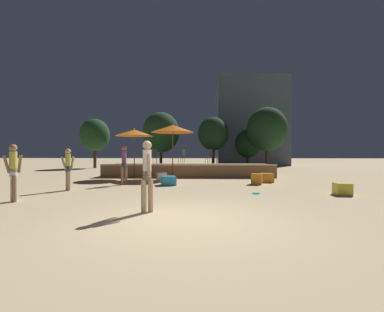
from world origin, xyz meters
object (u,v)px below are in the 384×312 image
object	(u,v)px
person_3	(68,168)
background_tree_4	(248,144)
cube_seat_2	(342,189)
cube_seat_3	(257,179)
cube_seat_0	(168,181)
person_2	(124,163)
cube_seat_4	(267,178)
patio_umbrella_1	(173,129)
patio_umbrella_0	(134,133)
background_tree_1	(161,133)
bistro_chair_2	(156,155)
background_tree_0	(267,129)
background_tree_2	(213,134)
bistro_chair_0	(210,155)
person_4	(147,173)
frisbee_disc	(256,193)
bistro_chair_1	(183,155)
person_0	(13,171)
cube_seat_1	(161,176)
background_tree_3	(95,135)

from	to	relation	value
person_3	background_tree_4	size ratio (longest dim) A/B	0.45
cube_seat_2	cube_seat_3	xyz separation A→B (m)	(-2.35, 2.85, 0.04)
cube_seat_0	person_2	xyz separation A→B (m)	(-2.04, 0.07, 0.80)
cube_seat_0	person_2	distance (m)	2.19
cube_seat_4	patio_umbrella_1	bearing A→B (deg)	158.65
patio_umbrella_0	background_tree_1	world-z (taller)	background_tree_1
bistro_chair_2	background_tree_1	bearing A→B (deg)	-52.21
cube_seat_4	background_tree_0	world-z (taller)	background_tree_0
background_tree_2	person_3	bearing A→B (deg)	-113.44
cube_seat_3	bistro_chair_0	xyz separation A→B (m)	(-2.04, 4.30, 1.09)
cube_seat_3	person_4	size ratio (longest dim) A/B	0.34
cube_seat_0	person_4	world-z (taller)	person_4
bistro_chair_0	frisbee_disc	xyz separation A→B (m)	(1.44, -7.05, -1.32)
bistro_chair_1	frisbee_disc	xyz separation A→B (m)	(3.22, -7.79, -1.32)
cube_seat_2	cube_seat_4	size ratio (longest dim) A/B	0.90
patio_umbrella_1	frisbee_disc	xyz separation A→B (m)	(3.63, -5.57, -2.82)
cube_seat_2	background_tree_0	bearing A→B (deg)	86.66
cube_seat_0	person_4	bearing A→B (deg)	-88.08
cube_seat_4	person_3	distance (m)	8.98
person_0	cube_seat_3	bearing A→B (deg)	70.54
cube_seat_1	background_tree_2	xyz separation A→B (m)	(3.18, 10.55, 3.00)
background_tree_0	background_tree_4	bearing A→B (deg)	137.37
patio_umbrella_0	person_4	size ratio (longest dim) A/B	1.63
background_tree_0	background_tree_4	size ratio (longest dim) A/B	1.51
person_0	background_tree_0	distance (m)	19.19
cube_seat_3	bistro_chair_2	bearing A→B (deg)	143.50
cube_seat_0	background_tree_3	world-z (taller)	background_tree_3
bistro_chair_0	bistro_chair_1	xyz separation A→B (m)	(-1.78, 0.74, 0.00)
bistro_chair_0	background_tree_1	xyz separation A→B (m)	(-4.45, 8.26, 2.05)
patio_umbrella_0	bistro_chair_2	bearing A→B (deg)	53.91
patio_umbrella_0	background_tree_3	size ratio (longest dim) A/B	0.62
cube_seat_1	person_0	world-z (taller)	person_0
person_0	bistro_chair_1	distance (m)	10.50
cube_seat_2	frisbee_disc	size ratio (longest dim) A/B	2.00
patio_umbrella_1	background_tree_1	distance (m)	10.02
bistro_chair_1	background_tree_2	bearing A→B (deg)	-176.09
bistro_chair_0	background_tree_0	distance (m)	8.58
person_4	cube_seat_1	bearing A→B (deg)	-110.93
cube_seat_4	background_tree_0	xyz separation A→B (m)	(2.46, 9.88, 3.30)
bistro_chair_0	person_3	bearing A→B (deg)	-69.89
bistro_chair_2	background_tree_2	xyz separation A→B (m)	(3.95, 8.07, 1.87)
person_2	person_3	size ratio (longest dim) A/B	1.09
bistro_chair_0	cube_seat_4	bearing A→B (deg)	9.86
bistro_chair_0	person_0	bearing A→B (deg)	-63.55
person_2	background_tree_1	size ratio (longest dim) A/B	0.33
person_4	person_0	bearing A→B (deg)	-42.76
bistro_chair_0	bistro_chair_2	world-z (taller)	same
cube_seat_2	bistro_chair_2	distance (m)	10.46
patio_umbrella_0	cube_seat_0	size ratio (longest dim) A/B	3.66
frisbee_disc	background_tree_4	size ratio (longest dim) A/B	0.07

